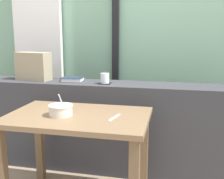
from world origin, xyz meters
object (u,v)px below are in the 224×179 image
object	(u,v)px
coaster_square	(105,83)
fork_utensil	(114,117)
breakfast_table	(78,131)
juice_glass	(105,79)
closed_book	(72,79)
soup_bowl	(61,110)
throw_pillow	(33,66)

from	to	relation	value
coaster_square	fork_utensil	size ratio (longest dim) A/B	0.59
breakfast_table	juice_glass	xyz separation A→B (m)	(0.06, 0.55, 0.29)
closed_book	breakfast_table	bearing A→B (deg)	-66.70
breakfast_table	closed_book	distance (m)	0.71
breakfast_table	soup_bowl	world-z (taller)	soup_bowl
throw_pillow	breakfast_table	bearing A→B (deg)	-42.98
coaster_square	throw_pillow	xyz separation A→B (m)	(-0.70, 0.05, 0.13)
soup_bowl	fork_utensil	distance (m)	0.38
throw_pillow	juice_glass	bearing A→B (deg)	-3.76
juice_glass	fork_utensil	distance (m)	0.63
breakfast_table	throw_pillow	distance (m)	0.95
coaster_square	throw_pillow	world-z (taller)	throw_pillow
breakfast_table	coaster_square	bearing A→B (deg)	83.66
soup_bowl	closed_book	bearing A→B (deg)	103.46
juice_glass	closed_book	size ratio (longest dim) A/B	0.45
fork_utensil	soup_bowl	bearing A→B (deg)	-163.55
juice_glass	soup_bowl	bearing A→B (deg)	-105.78
coaster_square	soup_bowl	size ratio (longest dim) A/B	0.59
fork_utensil	throw_pillow	bearing A→B (deg)	158.67
breakfast_table	coaster_square	world-z (taller)	coaster_square
breakfast_table	fork_utensil	world-z (taller)	fork_utensil
throw_pillow	fork_utensil	distance (m)	1.12
soup_bowl	breakfast_table	bearing A→B (deg)	21.43
closed_book	fork_utensil	size ratio (longest dim) A/B	1.16
closed_book	soup_bowl	distance (m)	0.67
coaster_square	soup_bowl	xyz separation A→B (m)	(-0.17, -0.59, -0.09)
breakfast_table	throw_pillow	size ratio (longest dim) A/B	3.08
coaster_square	throw_pillow	size ratio (longest dim) A/B	0.31
juice_glass	closed_book	world-z (taller)	juice_glass
closed_book	fork_utensil	xyz separation A→B (m)	(0.53, -0.62, -0.14)
fork_utensil	coaster_square	bearing A→B (deg)	122.73
throw_pillow	fork_utensil	xyz separation A→B (m)	(0.91, -0.61, -0.25)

